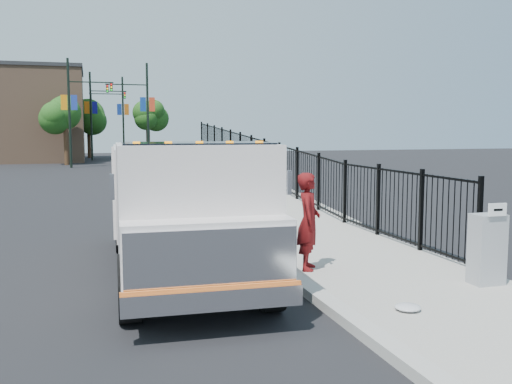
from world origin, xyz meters
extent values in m
plane|color=black|center=(0.00, 0.00, 0.00)|extent=(120.00, 120.00, 0.00)
cube|color=#9E998E|center=(1.93, -2.00, 0.06)|extent=(3.55, 12.00, 0.12)
cube|color=#ADAAA3|center=(0.00, -2.00, 0.08)|extent=(0.30, 12.00, 0.16)
cube|color=#9E998E|center=(2.12, 16.00, 0.00)|extent=(3.95, 24.06, 3.19)
cube|color=black|center=(3.55, 12.00, 0.90)|extent=(0.10, 28.00, 1.80)
cube|color=black|center=(-1.89, 0.30, 0.57)|extent=(1.29, 7.03, 0.23)
cube|color=silver|center=(-1.98, -2.07, 1.60)|extent=(2.50, 2.35, 2.06)
cube|color=silver|center=(-2.03, -3.35, 1.08)|extent=(2.44, 0.81, 1.03)
cube|color=silver|center=(-2.04, -3.74, 1.08)|extent=(2.37, 0.17, 0.87)
cube|color=silver|center=(-2.04, -3.82, 0.57)|extent=(2.47, 0.28, 0.29)
cube|color=orange|center=(-2.04, -3.82, 0.72)|extent=(2.47, 0.14, 0.06)
cube|color=black|center=(-1.99, -2.33, 2.21)|extent=(2.31, 1.42, 0.87)
cube|color=silver|center=(-1.84, 1.63, 1.60)|extent=(2.63, 4.41, 1.75)
cube|color=silver|center=(-3.30, -3.05, 2.06)|extent=(0.06, 0.06, 0.36)
cube|color=silver|center=(-0.73, -3.15, 2.06)|extent=(0.06, 0.06, 0.36)
cube|color=orange|center=(-2.93, -2.65, 2.64)|extent=(0.11, 0.09, 0.06)
cube|color=orange|center=(-2.47, -2.67, 2.64)|extent=(0.11, 0.09, 0.06)
cube|color=orange|center=(-2.00, -2.69, 2.64)|extent=(0.11, 0.09, 0.06)
cube|color=orange|center=(-1.54, -2.70, 2.64)|extent=(0.11, 0.09, 0.06)
cube|color=orange|center=(-1.08, -2.72, 2.64)|extent=(0.11, 0.09, 0.06)
cylinder|color=black|center=(-3.09, -2.75, 0.51)|extent=(0.37, 1.04, 1.03)
cylinder|color=black|center=(-0.93, -2.83, 0.51)|extent=(0.37, 1.04, 1.03)
cylinder|color=black|center=(-2.90, 2.29, 0.51)|extent=(0.37, 1.04, 1.03)
cylinder|color=black|center=(-0.74, 2.21, 0.51)|extent=(0.37, 1.04, 1.03)
cylinder|color=black|center=(-2.86, 3.42, 0.51)|extent=(0.37, 1.04, 1.03)
cylinder|color=black|center=(-0.70, 3.34, 0.51)|extent=(0.37, 1.04, 1.03)
imported|color=#5C0D0E|center=(0.46, -0.93, 1.07)|extent=(0.70, 0.82, 1.90)
cube|color=gray|center=(3.10, -2.81, 0.75)|extent=(0.55, 0.40, 1.25)
cube|color=white|center=(3.10, -3.03, 1.48)|extent=(0.35, 0.04, 0.22)
ellipsoid|color=silver|center=(0.97, -3.75, 0.17)|extent=(0.40, 0.40, 0.10)
cylinder|color=black|center=(-4.89, 33.18, 4.00)|extent=(0.18, 0.18, 8.00)
cube|color=black|center=(-3.29, 33.18, 6.30)|extent=(3.20, 0.08, 0.08)
cube|color=black|center=(-1.85, 33.18, 5.95)|extent=(0.18, 0.22, 0.60)
cube|color=#1E3796|center=(-4.54, 33.18, 4.80)|extent=(0.45, 0.04, 1.10)
cube|color=orange|center=(-5.24, 33.18, 4.80)|extent=(0.45, 0.04, 1.10)
cylinder|color=black|center=(0.95, 34.79, 4.00)|extent=(0.18, 0.18, 8.00)
cube|color=black|center=(-0.65, 34.79, 6.30)|extent=(3.20, 0.08, 0.08)
cube|color=black|center=(-2.09, 34.79, 5.95)|extent=(0.18, 0.22, 0.60)
cube|color=red|center=(1.30, 34.79, 4.80)|extent=(0.45, 0.04, 1.10)
cube|color=navy|center=(0.60, 34.79, 4.80)|extent=(0.45, 0.04, 1.10)
cylinder|color=black|center=(-3.32, 43.18, 4.00)|extent=(0.18, 0.18, 8.00)
cube|color=black|center=(-1.72, 43.18, 6.30)|extent=(3.20, 0.08, 0.08)
cube|color=black|center=(-0.28, 43.18, 5.95)|extent=(0.18, 0.22, 0.60)
cube|color=#14128A|center=(-2.97, 43.18, 4.80)|extent=(0.45, 0.04, 1.10)
cube|color=orange|center=(-3.67, 43.18, 4.80)|extent=(0.45, 0.04, 1.10)
cylinder|color=black|center=(-0.22, 47.43, 4.00)|extent=(0.18, 0.18, 8.00)
cube|color=black|center=(-1.82, 47.43, 6.30)|extent=(3.20, 0.08, 0.08)
cube|color=black|center=(-3.26, 47.43, 5.95)|extent=(0.18, 0.22, 0.60)
cube|color=#C16013|center=(0.13, 47.43, 4.80)|extent=(0.45, 0.04, 1.10)
cube|color=navy|center=(-0.57, 47.43, 4.80)|extent=(0.45, 0.04, 1.10)
cylinder|color=#382314|center=(-5.32, 36.63, 1.60)|extent=(0.36, 0.36, 3.20)
sphere|color=#194714|center=(-5.32, 36.63, 4.00)|extent=(2.75, 2.75, 2.75)
cylinder|color=#382314|center=(1.63, 41.79, 1.60)|extent=(0.36, 0.36, 3.20)
sphere|color=#194714|center=(1.63, 41.79, 4.00)|extent=(2.19, 2.19, 2.19)
cylinder|color=#382314|center=(-3.57, 48.59, 1.60)|extent=(0.36, 0.36, 3.20)
sphere|color=#194714|center=(-3.57, 48.59, 4.00)|extent=(3.32, 3.32, 3.32)
cube|color=#8C664C|center=(-9.00, 44.00, 4.00)|extent=(10.00, 10.00, 8.00)
camera|label=1|loc=(-3.60, -11.15, 2.85)|focal=40.00mm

